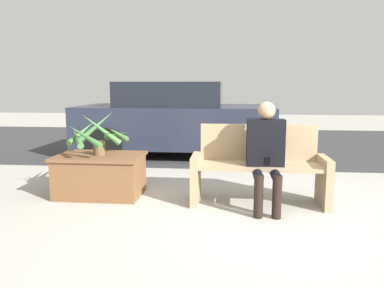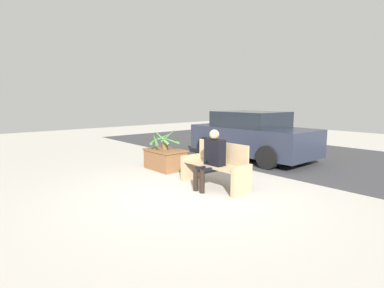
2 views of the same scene
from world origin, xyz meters
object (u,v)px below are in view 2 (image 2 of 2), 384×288
at_px(planter_box, 165,159).
at_px(parked_car, 252,136).
at_px(person_seated, 212,156).
at_px(potted_plant, 164,140).
at_px(bench, 216,166).

height_order(planter_box, parked_car, parked_car).
distance_m(person_seated, potted_plant, 2.14).
distance_m(person_seated, parked_car, 3.63).
xyz_separation_m(person_seated, parked_car, (-1.55, 3.28, 0.04)).
relative_size(bench, planter_box, 1.46).
height_order(potted_plant, parked_car, parked_car).
xyz_separation_m(person_seated, potted_plant, (-2.12, 0.27, 0.11)).
bearing_deg(parked_car, person_seated, -64.81).
height_order(planter_box, potted_plant, potted_plant).
height_order(bench, planter_box, bench).
bearing_deg(potted_plant, person_seated, -7.38).
relative_size(bench, parked_car, 0.42).
height_order(person_seated, planter_box, person_seated).
xyz_separation_m(person_seated, planter_box, (-2.11, 0.29, -0.41)).
bearing_deg(planter_box, person_seated, -7.85).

